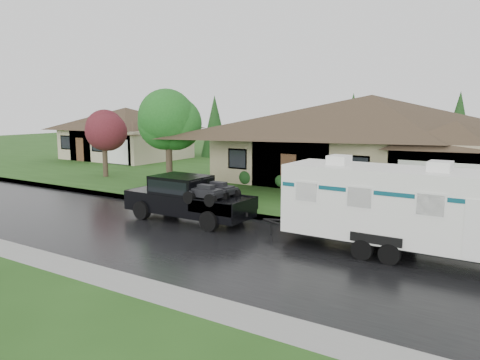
% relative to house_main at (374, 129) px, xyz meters
% --- Properties ---
extents(ground, '(140.00, 140.00, 0.00)m').
position_rel_house_main_xyz_m(ground, '(-2.29, -13.84, -3.59)').
color(ground, '#234A17').
rests_on(ground, ground).
extents(road, '(140.00, 8.00, 0.01)m').
position_rel_house_main_xyz_m(road, '(-2.29, -15.84, -3.59)').
color(road, black).
rests_on(road, ground).
extents(curb, '(140.00, 0.50, 0.15)m').
position_rel_house_main_xyz_m(curb, '(-2.29, -11.59, -3.52)').
color(curb, gray).
rests_on(curb, ground).
extents(lawn, '(140.00, 26.00, 0.15)m').
position_rel_house_main_xyz_m(lawn, '(-2.29, 1.16, -3.52)').
color(lawn, '#234A17').
rests_on(lawn, ground).
extents(house_main, '(19.44, 10.80, 6.90)m').
position_rel_house_main_xyz_m(house_main, '(0.00, 0.00, 0.00)').
color(house_main, gray).
rests_on(house_main, lawn).
extents(house_far, '(10.80, 8.64, 5.80)m').
position_rel_house_main_xyz_m(house_far, '(-24.07, 2.02, -0.62)').
color(house_far, tan).
rests_on(house_far, lawn).
extents(tree_left_green, '(3.42, 3.42, 5.66)m').
position_rel_house_main_xyz_m(tree_left_green, '(-10.21, -7.78, 0.48)').
color(tree_left_green, '#382B1E').
rests_on(tree_left_green, lawn).
extents(tree_red, '(2.83, 2.83, 4.69)m').
position_rel_house_main_xyz_m(tree_red, '(-16.70, -7.14, -0.19)').
color(tree_red, '#382B1E').
rests_on(tree_red, lawn).
extents(shrub_row, '(13.60, 1.00, 1.00)m').
position_rel_house_main_xyz_m(shrub_row, '(-0.29, -4.54, -2.94)').
color(shrub_row, '#143814').
rests_on(shrub_row, lawn).
extents(pickup_truck, '(5.93, 2.25, 1.98)m').
position_rel_house_main_xyz_m(pickup_truck, '(-4.12, -13.59, -2.53)').
color(pickup_truck, black).
rests_on(pickup_truck, ground).
extents(travel_trailer, '(7.31, 2.57, 3.28)m').
position_rel_house_main_xyz_m(travel_trailer, '(4.69, -13.59, -1.85)').
color(travel_trailer, white).
rests_on(travel_trailer, ground).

